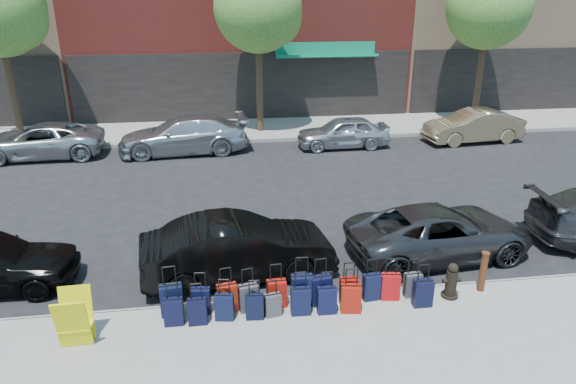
{
  "coord_description": "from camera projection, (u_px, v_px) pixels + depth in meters",
  "views": [
    {
      "loc": [
        -1.48,
        -13.69,
        6.21
      ],
      "look_at": [
        0.24,
        -1.5,
        1.36
      ],
      "focal_mm": 32.0,
      "sensor_mm": 36.0,
      "label": 1
    }
  ],
  "objects": [
    {
      "name": "suitcase_back_5",
      "position": [
        300.0,
        301.0,
        10.22
      ],
      "size": [
        0.39,
        0.23,
        0.92
      ],
      "rotation": [
        0.0,
        0.0,
        -0.03
      ],
      "color": "black",
      "rests_on": "sidewalk_near"
    },
    {
      "name": "suitcase_front_9",
      "position": [
        390.0,
        286.0,
        10.72
      ],
      "size": [
        0.41,
        0.27,
        0.93
      ],
      "rotation": [
        0.0,
        0.0,
        -0.16
      ],
      "color": "#B00B0E",
      "rests_on": "sidewalk_near"
    },
    {
      "name": "curb_far",
      "position": [
        252.0,
        141.0,
        22.41
      ],
      "size": [
        60.0,
        0.08,
        0.15
      ],
      "primitive_type": "cube",
      "color": "gray",
      "rests_on": "ground"
    },
    {
      "name": "suitcase_front_6",
      "position": [
        321.0,
        290.0,
        10.53
      ],
      "size": [
        0.45,
        0.28,
        1.02
      ],
      "rotation": [
        0.0,
        0.0,
        0.12
      ],
      "color": "black",
      "rests_on": "sidewalk_near"
    },
    {
      "name": "suitcase_front_5",
      "position": [
        302.0,
        290.0,
        10.52
      ],
      "size": [
        0.45,
        0.26,
        1.06
      ],
      "rotation": [
        0.0,
        0.0,
        -0.05
      ],
      "color": "black",
      "rests_on": "sidewalk_near"
    },
    {
      "name": "suitcase_front_1",
      "position": [
        201.0,
        301.0,
        10.25
      ],
      "size": [
        0.39,
        0.24,
        0.89
      ],
      "rotation": [
        0.0,
        0.0,
        -0.11
      ],
      "color": "black",
      "rests_on": "sidewalk_near"
    },
    {
      "name": "car_far_3",
      "position": [
        473.0,
        126.0,
        22.32
      ],
      "size": [
        4.39,
        1.87,
        1.41
      ],
      "primitive_type": "imported",
      "rotation": [
        0.0,
        0.0,
        -1.48
      ],
      "color": "tan",
      "rests_on": "ground"
    },
    {
      "name": "suitcase_front_4",
      "position": [
        276.0,
        293.0,
        10.46
      ],
      "size": [
        0.4,
        0.23,
        0.95
      ],
      "rotation": [
        0.0,
        0.0,
        0.04
      ],
      "color": "#9D120A",
      "rests_on": "sidewalk_near"
    },
    {
      "name": "bollard",
      "position": [
        483.0,
        271.0,
        10.95
      ],
      "size": [
        0.17,
        0.17,
        0.92
      ],
      "color": "#38190C",
      "rests_on": "sidewalk_near"
    },
    {
      "name": "tree_left",
      "position": [
        1.0,
        12.0,
        20.57
      ],
      "size": [
        3.8,
        3.8,
        7.27
      ],
      "color": "black",
      "rests_on": "sidewalk_far"
    },
    {
      "name": "suitcase_back_0",
      "position": [
        174.0,
        312.0,
        9.9
      ],
      "size": [
        0.37,
        0.22,
        0.89
      ],
      "rotation": [
        0.0,
        0.0,
        0.01
      ],
      "color": "black",
      "rests_on": "sidewalk_near"
    },
    {
      "name": "suitcase_back_4",
      "position": [
        273.0,
        305.0,
        10.18
      ],
      "size": [
        0.35,
        0.24,
        0.77
      ],
      "rotation": [
        0.0,
        0.0,
        0.18
      ],
      "color": "#39393E",
      "rests_on": "sidewalk_near"
    },
    {
      "name": "suitcase_front_8",
      "position": [
        372.0,
        287.0,
        10.71
      ],
      "size": [
        0.4,
        0.25,
        0.92
      ],
      "rotation": [
        0.0,
        0.0,
        0.11
      ],
      "color": "black",
      "rests_on": "sidewalk_near"
    },
    {
      "name": "suitcase_front_0",
      "position": [
        171.0,
        300.0,
        10.18
      ],
      "size": [
        0.46,
        0.29,
        1.06
      ],
      "rotation": [
        0.0,
        0.0,
        0.11
      ],
      "color": "black",
      "rests_on": "sidewalk_near"
    },
    {
      "name": "sidewalk_near",
      "position": [
        314.0,
        363.0,
        9.07
      ],
      "size": [
        60.0,
        4.0,
        0.15
      ],
      "primitive_type": "cube",
      "color": "gray",
      "rests_on": "ground"
    },
    {
      "name": "curb_near",
      "position": [
        296.0,
        299.0,
        10.93
      ],
      "size": [
        60.0,
        0.08,
        0.15
      ],
      "primitive_type": "cube",
      "color": "gray",
      "rests_on": "ground"
    },
    {
      "name": "suitcase_back_10",
      "position": [
        423.0,
        293.0,
        10.49
      ],
      "size": [
        0.39,
        0.23,
        0.93
      ],
      "rotation": [
        0.0,
        0.0,
        -0.01
      ],
      "color": "black",
      "rests_on": "sidewalk_near"
    },
    {
      "name": "suitcase_front_3",
      "position": [
        249.0,
        298.0,
        10.32
      ],
      "size": [
        0.42,
        0.28,
        0.93
      ],
      "rotation": [
        0.0,
        0.0,
        0.19
      ],
      "color": "#3A3A3F",
      "rests_on": "sidewalk_near"
    },
    {
      "name": "car_far_1",
      "position": [
        183.0,
        135.0,
        20.81
      ],
      "size": [
        5.29,
        2.4,
        1.5
      ],
      "primitive_type": "imported",
      "rotation": [
        0.0,
        0.0,
        -1.51
      ],
      "color": "silver",
      "rests_on": "ground"
    },
    {
      "name": "suitcase_front_10",
      "position": [
        413.0,
        285.0,
        10.83
      ],
      "size": [
        0.37,
        0.22,
        0.85
      ],
      "rotation": [
        0.0,
        0.0,
        0.08
      ],
      "color": "#3A3A3F",
      "rests_on": "sidewalk_near"
    },
    {
      "name": "ground",
      "position": [
        273.0,
        217.0,
        15.08
      ],
      "size": [
        120.0,
        120.0,
        0.0
      ],
      "primitive_type": "plane",
      "color": "black",
      "rests_on": "ground"
    },
    {
      "name": "fire_hydrant",
      "position": [
        451.0,
        281.0,
        10.77
      ],
      "size": [
        0.4,
        0.36,
        0.79
      ],
      "rotation": [
        0.0,
        0.0,
        0.06
      ],
      "color": "black",
      "rests_on": "sidewalk_near"
    },
    {
      "name": "tree_center",
      "position": [
        261.0,
        10.0,
        21.94
      ],
      "size": [
        3.8,
        3.8,
        7.27
      ],
      "color": "black",
      "rests_on": "sidewalk_far"
    },
    {
      "name": "car_far_0",
      "position": [
        40.0,
        141.0,
        20.26
      ],
      "size": [
        4.89,
        2.4,
        1.34
      ],
      "primitive_type": "imported",
      "rotation": [
        0.0,
        0.0,
        -1.53
      ],
      "color": "#B7B9BE",
      "rests_on": "ground"
    },
    {
      "name": "car_near_2",
      "position": [
        439.0,
        232.0,
        12.69
      ],
      "size": [
        4.78,
        2.59,
        1.27
      ],
      "primitive_type": "imported",
      "rotation": [
        0.0,
        0.0,
        1.68
      ],
      "color": "#333336",
      "rests_on": "ground"
    },
    {
      "name": "suitcase_back_3",
      "position": [
        255.0,
        307.0,
        10.09
      ],
      "size": [
        0.36,
        0.23,
        0.83
      ],
      "rotation": [
        0.0,
        0.0,
        -0.08
      ],
      "color": "black",
      "rests_on": "sidewalk_near"
    },
    {
      "name": "tree_right",
      "position": [
        491.0,
        9.0,
        23.3
      ],
      "size": [
        3.8,
        3.8,
        7.27
      ],
      "color": "black",
      "rests_on": "sidewalk_far"
    },
    {
      "name": "suitcase_front_7",
      "position": [
        349.0,
        290.0,
        10.6
      ],
      "size": [
        0.38,
        0.22,
        0.91
      ],
      "rotation": [
        0.0,
        0.0,
        -0.03
      ],
      "color": "maroon",
      "rests_on": "sidewalk_near"
    },
    {
      "name": "display_rack",
      "position": [
        75.0,
        319.0,
        9.28
      ],
      "size": [
        0.59,
        0.65,
        1.03
      ],
      "rotation": [
        0.0,
        0.0,
        0.03
      ],
      "color": "yellow",
      "rests_on": "sidewalk_near"
    },
    {
      "name": "suitcase_back_1",
      "position": [
        197.0,
        311.0,
        9.93
      ],
      "size": [
        0.36,
        0.21,
        0.86
      ],
      "rotation": [
        0.0,
        0.0,
        0.01
      ],
      "color": "black",
      "rests_on": "sidewalk_near"
    },
    {
      "name": "suitcase_back_7",
      "position": [
        351.0,
        298.0,
        10.29
      ],
      "size": [
        0.43,
        0.3,
        0.95
      ],
      "rotation": [
        0.0,
        0.0,
        -0.18
      ],
      "color": "#951509",
      "rests_on": "sidewalk_near"
    },
    {
      "name": "sidewalk_far",
      "position": [
        249.0,
        129.0,
        24.27
      ],
      "size": [
        60.0,
        4.0,
        0.15
      ],
      "primitive_type": "cube",
      "color": "gray",
      "rests_on": "ground"
    },
    {
      "name": "suitcase_back_6",
      "position": [
        327.0,
        300.0,
        10.26
      ],
      "size": [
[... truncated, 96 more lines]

